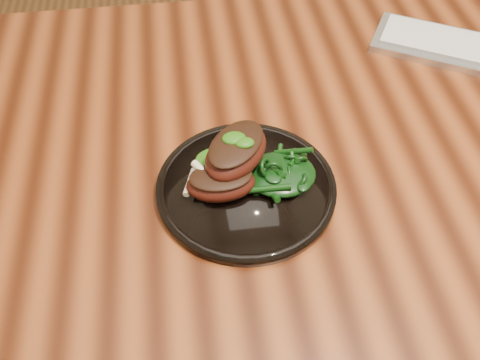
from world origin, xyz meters
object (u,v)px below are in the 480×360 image
Objects in this scene: desk at (418,152)px; greens_heap at (281,171)px; plate at (246,188)px; lamb_chop_front at (220,182)px.

greens_heap is at bearing -157.35° from desk.
plate is at bearing -174.81° from greens_heap.
desk is at bearing 22.65° from greens_heap.
lamb_chop_front is (-0.35, -0.12, 0.12)m from desk.
desk is 15.94× the size of lamb_chop_front.
lamb_chop_front is at bearing -171.22° from greens_heap.
greens_heap is (-0.27, -0.11, 0.11)m from desk.
lamb_chop_front is 1.02× the size of greens_heap.
lamb_chop_front is at bearing -166.48° from plate.
lamb_chop_front reaches higher than plate.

